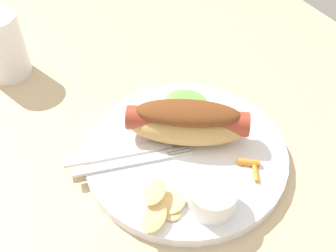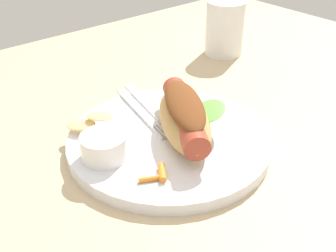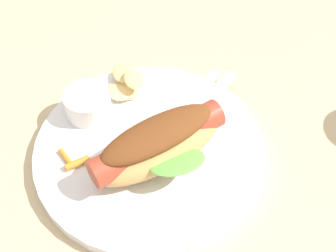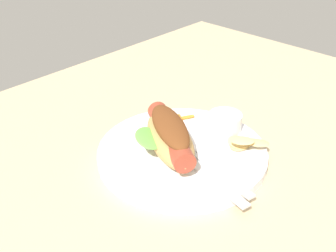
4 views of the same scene
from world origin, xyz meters
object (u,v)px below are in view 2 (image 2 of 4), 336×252
object	(u,v)px
fork	(140,111)
hot_dog	(185,116)
knife	(147,104)
chips_pile	(95,128)
carrot_garnish	(158,175)
drinking_cup	(225,28)
sauce_ramekin	(104,147)
plate	(169,141)

from	to	relation	value
fork	hot_dog	bearing A→B (deg)	18.34
knife	chips_pile	distance (cm)	10.00
carrot_garnish	drinking_cup	distance (cm)	42.50
hot_dog	knife	world-z (taller)	hot_dog
sauce_ramekin	fork	bearing A→B (deg)	-148.78
hot_dog	knife	bearing A→B (deg)	-155.61
plate	hot_dog	xyz separation A→B (cm)	(-1.77, 1.07, 3.64)
hot_dog	fork	world-z (taller)	hot_dog
hot_dog	carrot_garnish	world-z (taller)	hot_dog
sauce_ramekin	carrot_garnish	world-z (taller)	sauce_ramekin
fork	carrot_garnish	distance (cm)	15.03
sauce_ramekin	carrot_garnish	size ratio (longest dim) A/B	1.36
hot_dog	plate	bearing A→B (deg)	-89.83
hot_dog	sauce_ramekin	bearing A→B (deg)	-71.90
fork	drinking_cup	world-z (taller)	drinking_cup
plate	fork	world-z (taller)	fork
carrot_garnish	knife	bearing A→B (deg)	-123.77
knife	chips_pile	bearing A→B (deg)	-68.31
chips_pile	carrot_garnish	size ratio (longest dim) A/B	1.67
hot_dog	knife	distance (cm)	9.76
hot_dog	fork	bearing A→B (deg)	-142.65
knife	plate	bearing A→B (deg)	-6.53
chips_pile	drinking_cup	size ratio (longest dim) A/B	0.67
hot_dog	chips_pile	size ratio (longest dim) A/B	2.44
knife	sauce_ramekin	bearing A→B (deg)	-47.29
fork	drinking_cup	bearing A→B (deg)	122.14
knife	chips_pile	xyz separation A→B (cm)	(9.85, 1.53, 0.72)
hot_dog	carrot_garnish	distance (cm)	9.76
fork	carrot_garnish	size ratio (longest dim) A/B	3.72
plate	hot_dog	size ratio (longest dim) A/B	1.60
fork	drinking_cup	size ratio (longest dim) A/B	1.49
chips_pile	hot_dog	bearing A→B (deg)	138.23
drinking_cup	sauce_ramekin	bearing A→B (deg)	23.02
sauce_ramekin	fork	world-z (taller)	sauce_ramekin
knife	carrot_garnish	xyz separation A→B (cm)	(9.35, 13.98, 0.20)
sauce_ramekin	knife	size ratio (longest dim) A/B	0.40
drinking_cup	fork	bearing A→B (deg)	19.87
plate	drinking_cup	distance (cm)	34.15
sauce_ramekin	chips_pile	xyz separation A→B (cm)	(-2.01, -5.28, -0.63)
knife	hot_dog	bearing A→B (deg)	5.94
chips_pile	plate	bearing A→B (deg)	135.96
knife	drinking_cup	distance (cm)	27.88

